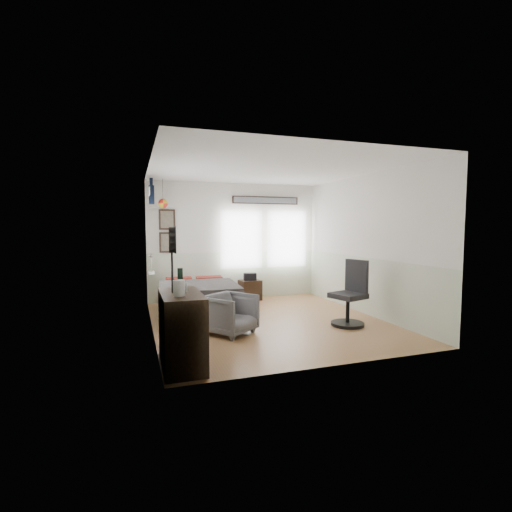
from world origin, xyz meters
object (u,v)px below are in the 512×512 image
object	(u,v)px
bed	(198,299)
nightstand	(250,290)
dresser	(182,329)
armchair	(230,314)
task_chair	(350,299)

from	to	relation	value
bed	nightstand	bearing A→B (deg)	40.69
dresser	armchair	world-z (taller)	dresser
bed	task_chair	world-z (taller)	task_chair
task_chair	armchair	bearing A→B (deg)	158.31
nightstand	dresser	bearing A→B (deg)	-126.13
bed	nightstand	size ratio (longest dim) A/B	4.41
nightstand	task_chair	bearing A→B (deg)	-76.36
dresser	nightstand	distance (m)	4.13
armchair	nightstand	xyz separation A→B (m)	(1.11, 2.48, -0.09)
task_chair	dresser	bearing A→B (deg)	-179.66
dresser	bed	bearing A→B (deg)	76.15
bed	dresser	xyz separation A→B (m)	(-0.63, -2.57, 0.15)
nightstand	task_chair	world-z (taller)	task_chair
task_chair	nightstand	bearing A→B (deg)	92.82
dresser	armchair	xyz separation A→B (m)	(0.90, 1.12, -0.13)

